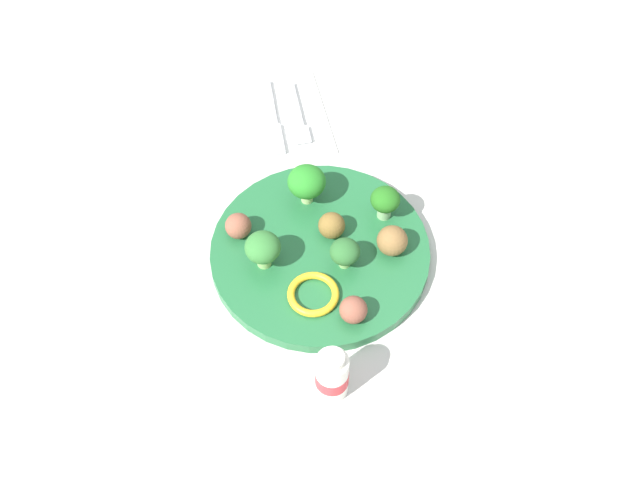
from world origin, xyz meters
TOP-DOWN VIEW (x-y plane):
  - ground_plane at (0.00, 0.00)m, footprint 4.00×4.00m
  - plate at (0.00, 0.00)m, footprint 0.28×0.28m
  - broccoli_floret_mid_left at (-0.08, 0.01)m, footprint 0.05×0.05m
  - broccoli_floret_back_right at (-0.03, 0.10)m, footprint 0.04×0.04m
  - broccoli_floret_back_left at (0.00, -0.07)m, footprint 0.04×0.04m
  - broccoli_floret_mid_right at (0.03, 0.02)m, footprint 0.04×0.04m
  - meatball_mid_right at (-0.02, 0.02)m, footprint 0.03×0.03m
  - meatball_back_left at (-0.05, -0.09)m, footprint 0.03×0.03m
  - meatball_far_rim at (0.03, 0.09)m, footprint 0.04×0.04m
  - meatball_front_left at (0.11, 0.01)m, footprint 0.03×0.03m
  - pepper_ring_mid_left at (0.06, -0.03)m, footprint 0.08×0.08m
  - napkin at (-0.25, 0.02)m, footprint 0.18×0.13m
  - fork at (-0.24, 0.04)m, footprint 0.12×0.03m
  - knife at (-0.24, 0.00)m, footprint 0.15×0.04m
  - yogurt_bottle at (0.18, -0.04)m, footprint 0.04×0.04m

SIDE VIEW (x-z plane):
  - ground_plane at x=0.00m, z-range 0.00..0.00m
  - napkin at x=-0.25m, z-range 0.00..0.01m
  - knife at x=-0.24m, z-range 0.00..0.01m
  - fork at x=-0.24m, z-range 0.00..0.01m
  - plate at x=0.00m, z-range 0.00..0.02m
  - pepper_ring_mid_left at x=0.06m, z-range 0.02..0.03m
  - meatball_back_left at x=-0.05m, z-range 0.02..0.05m
  - meatball_front_left at x=0.11m, z-range 0.02..0.05m
  - meatball_mid_right at x=-0.02m, z-range 0.02..0.05m
  - meatball_far_rim at x=0.03m, z-range 0.02..0.06m
  - yogurt_bottle at x=0.18m, z-range 0.00..0.08m
  - broccoli_floret_mid_right at x=0.03m, z-range 0.02..0.06m
  - broccoli_floret_back_right at x=-0.03m, z-range 0.02..0.07m
  - broccoli_floret_back_left at x=0.00m, z-range 0.02..0.08m
  - broccoli_floret_mid_left at x=-0.08m, z-range 0.02..0.08m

